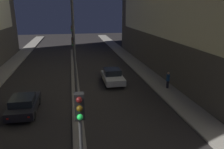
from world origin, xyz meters
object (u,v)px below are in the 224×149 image
at_px(street_lamp, 73,25).
at_px(car_left_lane, 24,104).
at_px(traffic_light_near, 81,131).
at_px(traffic_light_mid, 74,51).
at_px(car_right_lane, 113,76).
at_px(traffic_light_far, 72,34).
at_px(pedestrian_on_right_sidewalk, 168,80).

relative_size(street_lamp, car_left_lane, 2.12).
bearing_deg(car_left_lane, traffic_light_near, -67.48).
height_order(traffic_light_near, traffic_light_mid, same).
relative_size(traffic_light_mid, car_right_lane, 1.21).
xyz_separation_m(traffic_light_near, car_left_lane, (-3.93, 9.49, -3.02)).
relative_size(traffic_light_near, traffic_light_far, 1.00).
relative_size(traffic_light_near, car_left_lane, 1.18).
relative_size(traffic_light_near, pedestrian_on_right_sidewalk, 3.06).
height_order(traffic_light_near, street_lamp, street_lamp).
height_order(street_lamp, car_right_lane, street_lamp).
bearing_deg(pedestrian_on_right_sidewalk, street_lamp, -150.76).
relative_size(street_lamp, car_right_lane, 2.17).
relative_size(traffic_light_near, car_right_lane, 1.21).
relative_size(traffic_light_mid, traffic_light_far, 1.00).
bearing_deg(traffic_light_mid, traffic_light_near, -90.00).
bearing_deg(traffic_light_near, street_lamp, 90.00).
relative_size(traffic_light_mid, pedestrian_on_right_sidewalk, 3.06).
distance_m(traffic_light_near, pedestrian_on_right_sidewalk, 15.39).
height_order(traffic_light_mid, street_lamp, street_lamp).
bearing_deg(traffic_light_far, traffic_light_mid, -90.00).
relative_size(traffic_light_far, street_lamp, 0.56).
distance_m(street_lamp, car_left_lane, 7.48).
bearing_deg(traffic_light_far, car_right_lane, -73.81).
distance_m(traffic_light_far, car_left_lane, 19.79).
xyz_separation_m(traffic_light_near, car_right_lane, (3.93, 15.09, -2.99)).
height_order(traffic_light_far, pedestrian_on_right_sidewalk, traffic_light_far).
distance_m(traffic_light_far, pedestrian_on_right_sidewalk, 18.83).
bearing_deg(traffic_light_mid, street_lamp, -90.00).
xyz_separation_m(traffic_light_near, pedestrian_on_right_sidewalk, (8.88, 12.27, -2.74)).
distance_m(traffic_light_near, car_right_lane, 15.88).
bearing_deg(pedestrian_on_right_sidewalk, traffic_light_mid, 166.63).
height_order(traffic_light_mid, pedestrian_on_right_sidewalk, traffic_light_mid).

